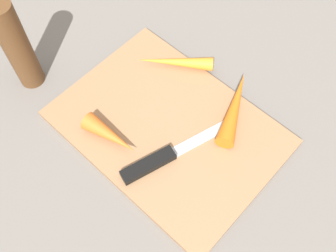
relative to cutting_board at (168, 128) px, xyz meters
name	(u,v)px	position (x,y,z in m)	size (l,w,h in m)	color
ground_plane	(168,129)	(0.00, 0.00, -0.01)	(1.40, 1.40, 0.00)	slate
cutting_board	(168,128)	(0.00, 0.00, 0.00)	(0.36, 0.26, 0.01)	#99704C
knife	(156,161)	(0.03, -0.06, 0.01)	(0.08, 0.20, 0.01)	#B7B7BC
carrot_longest	(235,107)	(0.06, 0.10, 0.02)	(0.03, 0.03, 0.14)	orange
carrot_shortest	(110,135)	(-0.05, -0.08, 0.02)	(0.03, 0.03, 0.10)	orange
carrot_medium	(175,62)	(-0.08, 0.10, 0.02)	(0.02, 0.02, 0.13)	orange
pepper_grinder	(17,47)	(-0.25, -0.09, 0.08)	(0.04, 0.04, 0.18)	brown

